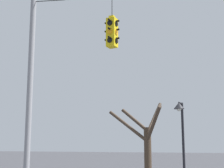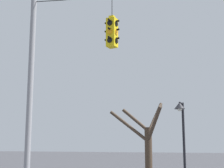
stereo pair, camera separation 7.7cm
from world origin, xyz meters
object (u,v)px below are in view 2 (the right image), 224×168
utility_pole_left (30,90)px  bare_tree (147,143)px  street_lamp (181,121)px  traffic_light_near_left_pole (112,32)px

utility_pole_left → bare_tree: size_ratio=1.91×
street_lamp → utility_pole_left: bearing=-133.0°
traffic_light_near_left_pole → bare_tree: 7.24m
street_lamp → traffic_light_near_left_pole: bearing=-102.1°
utility_pole_left → traffic_light_near_left_pole: size_ratio=4.05×
bare_tree → street_lamp: bearing=-22.4°
utility_pole_left → traffic_light_near_left_pole: utility_pole_left is taller
utility_pole_left → traffic_light_near_left_pole: 4.16m
utility_pole_left → bare_tree: (2.73, 5.99, -2.05)m
utility_pole_left → bare_tree: 6.90m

